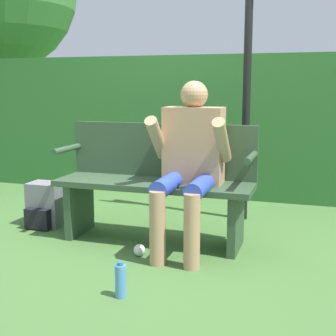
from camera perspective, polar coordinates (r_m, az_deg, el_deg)
The scene contains 8 objects.
ground_plane at distance 3.72m, azimuth -1.75°, elevation -8.90°, with size 40.00×40.00×0.00m, color #426B33.
hedge_back at distance 5.19m, azimuth 4.59°, elevation 5.10°, with size 12.00×0.36×1.52m.
park_bench at distance 3.65m, azimuth -1.47°, elevation -1.61°, with size 1.53×0.44×0.91m.
person_seated at distance 3.40m, azimuth 2.66°, elevation 1.33°, with size 0.57×0.65×1.24m.
backpack at distance 4.20m, azimuth -14.69°, elevation -4.44°, with size 0.29×0.29×0.38m.
water_bottle at distance 2.78m, azimuth -5.80°, elevation -13.50°, with size 0.06×0.06×0.21m.
signpost at distance 4.20m, azimuth 9.69°, elevation 13.61°, with size 0.41×0.09×2.53m.
litter_crumple at distance 3.41m, azimuth -3.51°, elevation -9.96°, with size 0.08×0.08×0.08m.
Camera 1 is at (1.18, -3.31, 1.21)m, focal length 50.00 mm.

